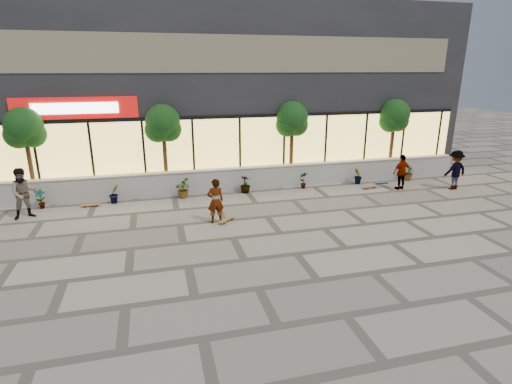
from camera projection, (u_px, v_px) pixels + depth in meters
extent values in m
plane|color=#A29D8C|center=(297.00, 254.00, 12.12)|extent=(80.00, 80.00, 0.00)
cube|color=beige|center=(245.00, 179.00, 18.44)|extent=(22.00, 0.35, 1.00)
cube|color=#B2AFA8|center=(245.00, 168.00, 18.28)|extent=(22.00, 0.42, 0.04)
cube|color=#232328|center=(222.00, 89.00, 22.41)|extent=(24.00, 9.00, 8.50)
cube|color=#FFD766|center=(240.00, 149.00, 18.99)|extent=(23.04, 0.05, 3.00)
cube|color=black|center=(240.00, 116.00, 18.50)|extent=(23.04, 0.08, 0.15)
cube|color=#BA0F0D|center=(76.00, 108.00, 16.64)|extent=(5.00, 0.10, 0.90)
cube|color=white|center=(75.00, 108.00, 16.57)|extent=(3.40, 0.06, 0.45)
cube|color=brown|center=(239.00, 54.00, 17.71)|extent=(21.60, 0.05, 1.60)
imported|color=#143B12|center=(41.00, 199.00, 15.92)|extent=(0.43, 0.29, 0.81)
imported|color=#143B12|center=(114.00, 194.00, 16.59)|extent=(0.57, 0.57, 0.81)
imported|color=#143B12|center=(182.00, 189.00, 17.26)|extent=(0.68, 0.77, 0.81)
imported|color=#143B12|center=(245.00, 184.00, 17.94)|extent=(0.64, 0.64, 0.81)
imported|color=#143B12|center=(304.00, 180.00, 18.61)|extent=(0.46, 0.35, 0.81)
imported|color=#143B12|center=(358.00, 176.00, 19.28)|extent=(0.55, 0.57, 0.81)
imported|color=#143B12|center=(409.00, 172.00, 19.95)|extent=(0.77, 0.84, 0.81)
cylinder|color=#472919|center=(30.00, 163.00, 16.59)|extent=(0.18, 0.18, 3.24)
sphere|color=#143B12|center=(24.00, 126.00, 16.13)|extent=(1.50, 1.50, 1.50)
sphere|color=#143B12|center=(18.00, 135.00, 16.13)|extent=(1.10, 1.10, 1.10)
sphere|color=#143B12|center=(32.00, 134.00, 16.34)|extent=(1.10, 1.10, 1.10)
cylinder|color=#472919|center=(165.00, 156.00, 17.91)|extent=(0.18, 0.18, 3.24)
sphere|color=#143B12|center=(163.00, 121.00, 17.45)|extent=(1.50, 1.50, 1.50)
sphere|color=#143B12|center=(157.00, 130.00, 17.45)|extent=(1.10, 1.10, 1.10)
sphere|color=#143B12|center=(169.00, 129.00, 17.66)|extent=(1.10, 1.10, 1.10)
cylinder|color=#472919|center=(291.00, 149.00, 19.35)|extent=(0.18, 0.18, 3.24)
sphere|color=#143B12|center=(292.00, 117.00, 18.89)|extent=(1.50, 1.50, 1.50)
sphere|color=#143B12|center=(287.00, 125.00, 18.89)|extent=(1.10, 1.10, 1.10)
sphere|color=#143B12|center=(297.00, 125.00, 19.11)|extent=(1.10, 1.10, 1.10)
cylinder|color=#472919|center=(392.00, 144.00, 20.67)|extent=(0.18, 0.18, 3.24)
sphere|color=#143B12|center=(395.00, 114.00, 20.21)|extent=(1.50, 1.50, 1.50)
sphere|color=#143B12|center=(390.00, 121.00, 20.21)|extent=(1.10, 1.10, 1.10)
sphere|color=#143B12|center=(398.00, 121.00, 20.43)|extent=(1.10, 1.10, 1.10)
imported|color=silver|center=(215.00, 201.00, 14.35)|extent=(0.63, 0.44, 1.65)
imported|color=#8C725A|center=(24.00, 193.00, 14.77)|extent=(1.13, 1.02, 1.92)
imported|color=white|center=(402.00, 172.00, 18.33)|extent=(1.01, 0.54, 1.64)
imported|color=maroon|center=(455.00, 170.00, 18.35)|extent=(1.23, 0.77, 1.82)
cube|color=brown|center=(226.00, 219.00, 14.62)|extent=(0.75, 0.73, 0.02)
cylinder|color=black|center=(229.00, 218.00, 14.89)|extent=(0.07, 0.06, 0.06)
cylinder|color=black|center=(232.00, 219.00, 14.81)|extent=(0.07, 0.06, 0.06)
cylinder|color=black|center=(221.00, 223.00, 14.47)|extent=(0.07, 0.06, 0.06)
cylinder|color=black|center=(224.00, 224.00, 14.40)|extent=(0.07, 0.06, 0.06)
cube|color=orange|center=(91.00, 205.00, 16.22)|extent=(0.74, 0.19, 0.02)
cylinder|color=black|center=(97.00, 205.00, 16.36)|extent=(0.05, 0.03, 0.05)
cylinder|color=black|center=(97.00, 206.00, 16.23)|extent=(0.05, 0.03, 0.05)
cylinder|color=black|center=(85.00, 206.00, 16.24)|extent=(0.05, 0.03, 0.05)
cylinder|color=black|center=(85.00, 207.00, 16.12)|extent=(0.05, 0.03, 0.05)
cube|color=brown|center=(370.00, 187.00, 18.66)|extent=(0.85, 0.34, 0.02)
cylinder|color=black|center=(373.00, 187.00, 18.84)|extent=(0.06, 0.04, 0.06)
cylinder|color=black|center=(375.00, 188.00, 18.71)|extent=(0.06, 0.04, 0.06)
cylinder|color=black|center=(364.00, 188.00, 18.65)|extent=(0.06, 0.04, 0.06)
cylinder|color=black|center=(366.00, 189.00, 18.52)|extent=(0.06, 0.04, 0.06)
cube|color=#4E4B8B|center=(382.00, 182.00, 19.43)|extent=(0.73, 0.20, 0.02)
cylinder|color=black|center=(385.00, 183.00, 19.56)|extent=(0.05, 0.03, 0.05)
cylinder|color=black|center=(386.00, 183.00, 19.44)|extent=(0.05, 0.03, 0.05)
cylinder|color=black|center=(377.00, 183.00, 19.45)|extent=(0.05, 0.03, 0.05)
cylinder|color=black|center=(378.00, 184.00, 19.33)|extent=(0.05, 0.03, 0.05)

